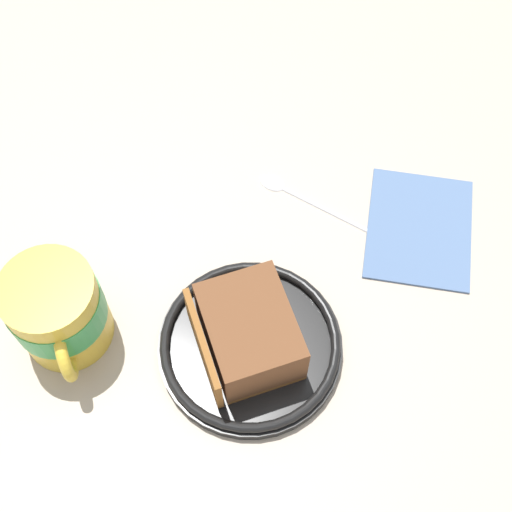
{
  "coord_description": "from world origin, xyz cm",
  "views": [
    {
      "loc": [
        -11.33,
        23.13,
        63.84
      ],
      "look_at": [
        -1.49,
        -8.47,
        3.0
      ],
      "focal_mm": 48.69,
      "sensor_mm": 36.0,
      "label": 1
    }
  ],
  "objects_px": {
    "cake_slice": "(246,337)",
    "folded_napkin": "(420,227)",
    "tea_mug": "(57,311)",
    "teaspoon": "(290,190)",
    "small_plate": "(249,348)"
  },
  "relations": [
    {
      "from": "small_plate",
      "to": "folded_napkin",
      "type": "relative_size",
      "value": 1.29
    },
    {
      "from": "folded_napkin",
      "to": "tea_mug",
      "type": "bearing_deg",
      "value": 35.63
    },
    {
      "from": "small_plate",
      "to": "cake_slice",
      "type": "bearing_deg",
      "value": 36.25
    },
    {
      "from": "folded_napkin",
      "to": "cake_slice",
      "type": "bearing_deg",
      "value": 54.73
    },
    {
      "from": "cake_slice",
      "to": "folded_napkin",
      "type": "distance_m",
      "value": 0.24
    },
    {
      "from": "small_plate",
      "to": "folded_napkin",
      "type": "distance_m",
      "value": 0.23
    },
    {
      "from": "cake_slice",
      "to": "folded_napkin",
      "type": "xyz_separation_m",
      "value": [
        -0.13,
        -0.19,
        -0.04
      ]
    },
    {
      "from": "teaspoon",
      "to": "folded_napkin",
      "type": "bearing_deg",
      "value": 178.35
    },
    {
      "from": "tea_mug",
      "to": "teaspoon",
      "type": "distance_m",
      "value": 0.28
    },
    {
      "from": "teaspoon",
      "to": "folded_napkin",
      "type": "distance_m",
      "value": 0.15
    },
    {
      "from": "cake_slice",
      "to": "tea_mug",
      "type": "relative_size",
      "value": 1.22
    },
    {
      "from": "small_plate",
      "to": "teaspoon",
      "type": "height_order",
      "value": "small_plate"
    },
    {
      "from": "small_plate",
      "to": "cake_slice",
      "type": "height_order",
      "value": "cake_slice"
    },
    {
      "from": "teaspoon",
      "to": "small_plate",
      "type": "bearing_deg",
      "value": 94.17
    },
    {
      "from": "cake_slice",
      "to": "tea_mug",
      "type": "distance_m",
      "value": 0.18
    }
  ]
}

